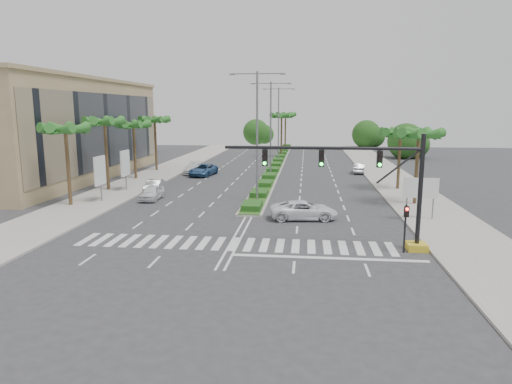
% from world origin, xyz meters
% --- Properties ---
extents(ground, '(160.00, 160.00, 0.00)m').
position_xyz_m(ground, '(0.00, 0.00, 0.00)').
color(ground, '#333335').
rests_on(ground, ground).
extents(footpath_right, '(6.00, 120.00, 0.15)m').
position_xyz_m(footpath_right, '(15.20, 20.00, 0.07)').
color(footpath_right, gray).
rests_on(footpath_right, ground).
extents(footpath_left, '(6.00, 120.00, 0.15)m').
position_xyz_m(footpath_left, '(-15.20, 20.00, 0.07)').
color(footpath_left, gray).
rests_on(footpath_left, ground).
extents(median, '(2.20, 75.00, 0.20)m').
position_xyz_m(median, '(0.00, 45.00, 0.10)').
color(median, gray).
rests_on(median, ground).
extents(median_grass, '(1.80, 75.00, 0.04)m').
position_xyz_m(median_grass, '(0.00, 45.00, 0.22)').
color(median_grass, '#2F531C').
rests_on(median_grass, median).
extents(building, '(12.00, 36.00, 12.00)m').
position_xyz_m(building, '(-26.00, 26.00, 6.00)').
color(building, tan).
rests_on(building, ground).
extents(signal_gantry, '(12.60, 1.20, 7.20)m').
position_xyz_m(signal_gantry, '(9.27, -0.00, 3.46)').
color(signal_gantry, gold).
rests_on(signal_gantry, ground).
extents(pedestrian_signal, '(0.28, 0.36, 3.00)m').
position_xyz_m(pedestrian_signal, '(10.60, -0.68, 2.04)').
color(pedestrian_signal, black).
rests_on(pedestrian_signal, ground).
extents(direction_sign, '(2.70, 0.11, 3.40)m').
position_xyz_m(direction_sign, '(13.50, 7.99, 2.45)').
color(direction_sign, slate).
rests_on(direction_sign, ground).
extents(billboard_near, '(0.18, 2.10, 4.35)m').
position_xyz_m(billboard_near, '(-14.50, 12.00, 2.96)').
color(billboard_near, slate).
rests_on(billboard_near, ground).
extents(billboard_far, '(0.18, 2.10, 4.35)m').
position_xyz_m(billboard_far, '(-14.50, 18.00, 2.96)').
color(billboard_far, slate).
rests_on(billboard_far, ground).
extents(palm_left_near, '(4.57, 4.68, 7.55)m').
position_xyz_m(palm_left_near, '(-16.50, 10.00, 6.69)').
color(palm_left_near, brown).
rests_on(palm_left_near, ground).
extents(palm_left_mid, '(4.57, 4.68, 7.95)m').
position_xyz_m(palm_left_mid, '(-16.50, 18.00, 7.08)').
color(palm_left_mid, brown).
rests_on(palm_left_mid, ground).
extents(palm_left_far, '(4.57, 4.68, 7.35)m').
position_xyz_m(palm_left_far, '(-16.50, 26.00, 6.50)').
color(palm_left_far, brown).
rests_on(palm_left_far, ground).
extents(palm_left_end, '(4.57, 4.68, 7.75)m').
position_xyz_m(palm_left_end, '(-16.50, 34.00, 6.88)').
color(palm_left_end, brown).
rests_on(palm_left_end, ground).
extents(palm_right_near, '(4.57, 4.68, 7.05)m').
position_xyz_m(palm_right_near, '(14.50, 14.00, 6.20)').
color(palm_right_near, brown).
rests_on(palm_right_near, ground).
extents(palm_right_far, '(4.57, 4.68, 6.75)m').
position_xyz_m(palm_right_far, '(14.50, 22.00, 5.91)').
color(palm_right_far, brown).
rests_on(palm_right_far, ground).
extents(palm_median_a, '(4.57, 4.68, 8.05)m').
position_xyz_m(palm_median_a, '(0.00, 55.00, 7.17)').
color(palm_median_a, brown).
rests_on(palm_median_a, ground).
extents(palm_median_b, '(4.57, 4.68, 8.05)m').
position_xyz_m(palm_median_b, '(0.00, 70.00, 7.17)').
color(palm_median_b, brown).
rests_on(palm_median_b, ground).
extents(streetlight_near, '(5.10, 0.25, 12.00)m').
position_xyz_m(streetlight_near, '(0.00, 14.00, 6.81)').
color(streetlight_near, slate).
rests_on(streetlight_near, ground).
extents(streetlight_mid, '(5.10, 0.25, 12.00)m').
position_xyz_m(streetlight_mid, '(0.00, 30.00, 6.81)').
color(streetlight_mid, slate).
rests_on(streetlight_mid, ground).
extents(streetlight_far, '(5.10, 0.25, 12.00)m').
position_xyz_m(streetlight_far, '(0.00, 46.00, 6.81)').
color(streetlight_far, slate).
rests_on(streetlight_far, ground).
extents(car_parked_a, '(1.69, 4.08, 1.38)m').
position_xyz_m(car_parked_a, '(-10.19, 13.69, 0.69)').
color(car_parked_a, white).
rests_on(car_parked_a, ground).
extents(car_parked_b, '(1.75, 4.24, 1.37)m').
position_xyz_m(car_parked_b, '(-11.17, 17.25, 0.68)').
color(car_parked_b, '#AEAFB3').
rests_on(car_parked_b, ground).
extents(car_parked_c, '(3.25, 5.80, 1.53)m').
position_xyz_m(car_parked_c, '(-8.86, 30.13, 0.77)').
color(car_parked_c, '#2A5182').
rests_on(car_parked_c, ground).
extents(car_parked_d, '(2.32, 5.12, 1.45)m').
position_xyz_m(car_parked_d, '(-10.63, 31.81, 0.73)').
color(car_parked_d, white).
rests_on(car_parked_d, ground).
extents(car_crossing, '(5.57, 3.06, 1.48)m').
position_xyz_m(car_crossing, '(4.46, 7.36, 0.74)').
color(car_crossing, white).
rests_on(car_crossing, ground).
extents(car_right, '(2.01, 4.31, 1.37)m').
position_xyz_m(car_right, '(11.80, 34.75, 0.68)').
color(car_right, '#ADAEB2').
rests_on(car_right, ground).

